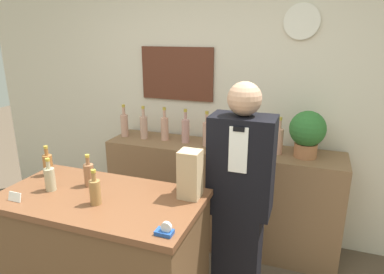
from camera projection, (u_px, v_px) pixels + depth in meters
back_wall at (217, 97)px, 3.25m from camera, size 5.20×0.09×2.70m
back_shelf at (220, 195)px, 3.20m from camera, size 2.12×0.46×0.96m
display_counter at (105, 262)px, 2.26m from camera, size 1.27×0.67×0.97m
shopkeeper at (240, 203)px, 2.33m from camera, size 0.42×0.26×1.66m
potted_plant at (307, 132)px, 2.76m from camera, size 0.29×0.29×0.39m
paper_bag at (190, 174)px, 2.07m from camera, size 0.13×0.12×0.30m
tape_dispenser at (165, 230)px, 1.71m from camera, size 0.09×0.06×0.07m
price_card_left at (15, 197)px, 2.05m from camera, size 0.09×0.02×0.06m
counter_bottle_0 at (48, 164)px, 2.41m from camera, size 0.07×0.07×0.22m
counter_bottle_1 at (50, 178)px, 2.18m from camera, size 0.07×0.07×0.22m
counter_bottle_2 at (89, 174)px, 2.24m from camera, size 0.07×0.07×0.22m
counter_bottle_3 at (95, 191)px, 2.00m from camera, size 0.07×0.07×0.22m
shelf_bottle_0 at (124, 124)px, 3.35m from camera, size 0.07×0.07×0.32m
shelf_bottle_1 at (144, 126)px, 3.28m from camera, size 0.07×0.07×0.32m
shelf_bottle_2 at (165, 128)px, 3.23m from camera, size 0.07×0.07×0.32m
shelf_bottle_3 at (185, 130)px, 3.16m from camera, size 0.07×0.07×0.32m
shelf_bottle_4 at (207, 133)px, 3.07m from camera, size 0.07×0.07×0.32m
shelf_bottle_5 at (230, 135)px, 3.00m from camera, size 0.07×0.07×0.32m
shelf_bottle_6 at (254, 137)px, 2.95m from camera, size 0.07×0.07×0.32m
shelf_bottle_7 at (279, 140)px, 2.86m from camera, size 0.07×0.07×0.32m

